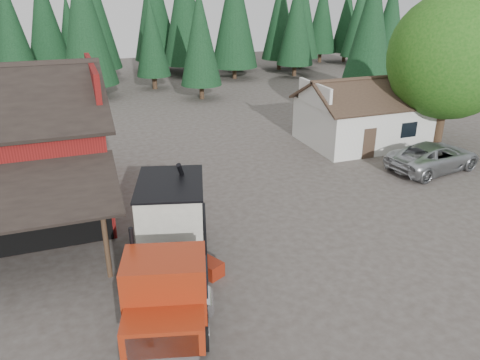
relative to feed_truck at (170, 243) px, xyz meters
name	(u,v)px	position (x,y,z in m)	size (l,w,h in m)	color
ground	(264,277)	(3.49, -0.42, -1.98)	(120.00, 120.00, 0.00)	#433B34
farmhouse	(363,119)	(16.48, 12.57, -0.31)	(8.60, 6.42, 4.65)	silver
deciduous_tree	(451,61)	(20.50, 9.55, 3.93)	(8.00, 8.00, 10.20)	#382619
conifer_backdrop	(124,81)	(3.49, 41.58, -1.98)	(76.00, 16.00, 16.00)	black
near_pine_b	(200,37)	(9.49, 29.58, 3.91)	(3.96, 3.96, 10.40)	#382619
near_pine_c	(372,24)	(25.49, 25.58, 4.91)	(4.84, 4.84, 12.40)	#382619
near_pine_d	(84,19)	(-0.51, 33.58, 5.42)	(5.28, 5.28, 13.40)	#382619
feed_truck	(170,243)	(0.00, 0.00, 0.00)	(4.84, 9.70, 4.23)	black
silver_car	(434,157)	(17.49, 6.47, -1.13)	(2.82, 6.12, 1.70)	#A6AAAE
equip_box	(209,268)	(1.52, 0.49, -1.68)	(0.70, 1.10, 0.60)	maroon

